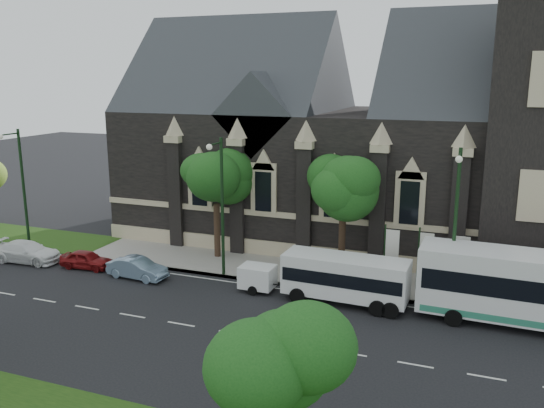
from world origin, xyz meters
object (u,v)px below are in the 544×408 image
at_px(street_lamp_near, 455,220).
at_px(box_trailer, 257,277).
at_px(sedan, 137,268).
at_px(banner_flag_left, 389,251).
at_px(banner_flag_right, 459,258).
at_px(car_far_red, 86,260).
at_px(street_lamp_far, 21,183).
at_px(car_far_white, 27,252).
at_px(tree_walk_right, 347,186).
at_px(shuttle_bus, 346,277).
at_px(tree_park_east, 290,355).
at_px(banner_flag_center, 423,254).
at_px(street_lamp_mid, 221,200).
at_px(tree_walk_left, 220,179).

xyz_separation_m(street_lamp_near, box_trailer, (-11.00, -1.36, -4.22)).
bearing_deg(sedan, banner_flag_left, -71.27).
relative_size(banner_flag_right, sedan, 0.99).
bearing_deg(car_far_red, street_lamp_far, 71.96).
distance_m(street_lamp_near, street_lamp_far, 30.00).
relative_size(box_trailer, car_far_white, 0.60).
relative_size(tree_walk_right, shuttle_bus, 1.09).
xyz_separation_m(street_lamp_near, banner_flag_left, (-3.71, 1.91, -2.73)).
height_order(tree_park_east, car_far_white, tree_park_east).
xyz_separation_m(banner_flag_center, shuttle_bus, (-3.91, -3.19, -0.80)).
bearing_deg(street_lamp_far, banner_flag_left, 4.15).
distance_m(street_lamp_near, street_lamp_mid, 14.00).
height_order(street_lamp_near, banner_flag_center, street_lamp_near).
distance_m(street_lamp_far, banner_flag_center, 28.48).
xyz_separation_m(street_lamp_far, sedan, (10.97, -2.05, -4.45)).
xyz_separation_m(banner_flag_right, car_far_white, (-28.37, -3.91, -1.67)).
height_order(street_lamp_far, car_far_white, street_lamp_far).
bearing_deg(tree_walk_right, street_lamp_near, -28.06).
bearing_deg(car_far_red, tree_walk_right, -76.44).
xyz_separation_m(tree_walk_left, sedan, (-3.23, -5.66, -5.07)).
distance_m(street_lamp_near, box_trailer, 11.86).
distance_m(tree_walk_right, sedan, 14.44).
xyz_separation_m(street_lamp_mid, car_far_red, (-9.33, -1.65, -4.50)).
bearing_deg(tree_park_east, car_far_white, 149.29).
xyz_separation_m(banner_flag_left, banner_flag_center, (2.00, 0.00, 0.00)).
bearing_deg(banner_flag_center, tree_walk_right, 161.36).
distance_m(tree_walk_left, car_far_white, 14.41).
distance_m(tree_walk_right, banner_flag_right, 8.05).
bearing_deg(car_far_red, banner_flag_right, -85.54).
bearing_deg(tree_park_east, street_lamp_near, 76.89).
bearing_deg(car_far_white, tree_park_east, -125.50).
bearing_deg(car_far_white, banner_flag_right, -86.94).
xyz_separation_m(tree_walk_right, tree_walk_left, (-9.01, -0.01, -0.08)).
height_order(shuttle_bus, car_far_white, shuttle_bus).
relative_size(street_lamp_near, banner_flag_right, 2.25).
relative_size(tree_park_east, car_far_white, 1.27).
xyz_separation_m(banner_flag_center, car_far_white, (-26.37, -3.91, -1.67)).
xyz_separation_m(banner_flag_right, car_far_red, (-23.62, -3.56, -1.77)).
bearing_deg(street_lamp_near, banner_flag_left, 152.82).
distance_m(tree_walk_right, street_lamp_mid, 8.10).
height_order(tree_walk_left, street_lamp_mid, street_lamp_mid).
bearing_deg(shuttle_bus, sedan, -174.70).
bearing_deg(sedan, box_trailer, -80.80).
height_order(box_trailer, car_far_red, box_trailer).
relative_size(sedan, car_far_red, 1.13).
relative_size(banner_flag_left, car_far_white, 0.81).
distance_m(tree_walk_left, street_lamp_far, 14.67).
bearing_deg(street_lamp_far, street_lamp_mid, 0.00).
xyz_separation_m(banner_flag_right, box_trailer, (-11.28, -3.26, -1.49)).
height_order(tree_park_east, box_trailer, tree_park_east).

